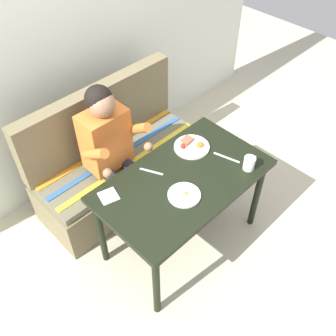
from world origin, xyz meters
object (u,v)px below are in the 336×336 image
Objects in this scene: couch at (117,163)px; knife at (227,158)px; napkin at (109,196)px; plate_breakfast at (191,146)px; fork at (151,171)px; plate_eggs at (184,195)px; person at (112,146)px; table at (183,186)px; coffee_mug at (249,163)px.

knife is (0.36, -0.84, 0.40)m from couch.
napkin reaches higher than knife.
plate_breakfast is at bearing 96.00° from knife.
fork is 0.85× the size of knife.
knife is at bearing 3.85° from plate_eggs.
person reaches higher than fork.
fork is (-0.00, 0.31, -0.01)m from plate_eggs.
table is 6.00× the size of knife.
napkin is 0.35m from fork.
napkin is at bearing 149.13° from fork.
fork is (0.03, -0.39, -0.01)m from person.
plate_breakfast is at bearing -65.96° from couch.
couch is 6.65× the size of plate_eggs.
couch is at bearing 111.01° from coffee_mug.
fork is at bearing -101.38° from couch.
person is at bearing 48.64° from napkin.
couch is at bearing 97.85° from knife.
table is 0.61m from person.
person is at bearing 69.10° from fork.
napkin is 0.59× the size of knife.
coffee_mug reaches higher than knife.
fork is (-0.38, 0.02, -0.01)m from plate_breakfast.
person is (-0.15, 0.59, 0.09)m from table.
coffee_mug is (0.39, -0.25, 0.13)m from table.
coffee_mug reaches higher than plate_breakfast.
plate_breakfast is 1.54× the size of fork.
person is 6.06× the size of knife.
person reaches higher than knife.
napkin is (-0.46, -0.53, 0.40)m from couch.
plate_eggs is (0.04, -0.70, -0.00)m from person.
fork is (-0.11, 0.20, 0.08)m from table.
plate_breakfast is (0.41, -0.42, 0.00)m from person.
plate_breakfast is at bearing 106.58° from coffee_mug.
knife is (0.82, -0.31, -0.00)m from napkin.
napkin is at bearing 153.53° from table.
plate_eggs is at bearing -43.96° from napkin.
plate_breakfast is (0.26, 0.17, 0.09)m from table.
person is at bearing 134.57° from plate_breakfast.
knife is (0.10, -0.25, -0.01)m from plate_breakfast.
couch reaches higher than coffee_mug.
napkin reaches higher than table.
plate_breakfast is 0.73m from napkin.
person reaches higher than plate_breakfast.
table is 10.17× the size of coffee_mug.
fork is (-0.50, 0.45, -0.05)m from coffee_mug.
coffee_mug is (0.13, -0.42, 0.04)m from plate_breakfast.
couch is 12.15× the size of napkin.
coffee_mug is 0.98m from napkin.
coffee_mug is 0.59× the size of knife.
plate_eggs is at bearing 168.43° from knife.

